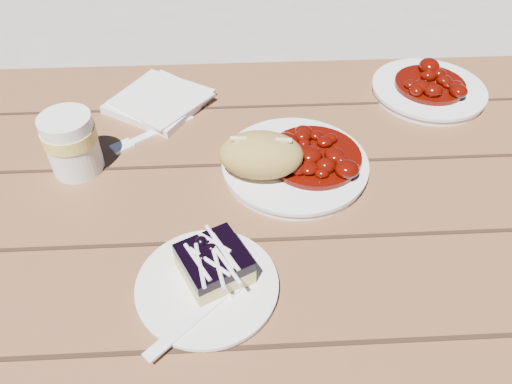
{
  "coord_description": "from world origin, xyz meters",
  "views": [
    {
      "loc": [
        0.17,
        -0.52,
        1.28
      ],
      "look_at": [
        0.19,
        -0.05,
        0.81
      ],
      "focal_mm": 35.0,
      "sensor_mm": 36.0,
      "label": 1
    }
  ],
  "objects_px": {
    "dessert_plate": "(207,286)",
    "blueberry_cake": "(214,263)",
    "bread_roll": "(261,155)",
    "picnic_table": "(143,270)",
    "second_cup": "(72,144)",
    "second_plate": "(428,91)",
    "main_plate": "(295,165)"
  },
  "relations": [
    {
      "from": "dessert_plate",
      "to": "blueberry_cake",
      "type": "xyz_separation_m",
      "value": [
        0.01,
        0.02,
        0.03
      ]
    },
    {
      "from": "bread_roll",
      "to": "blueberry_cake",
      "type": "bearing_deg",
      "value": -110.38
    },
    {
      "from": "picnic_table",
      "to": "blueberry_cake",
      "type": "relative_size",
      "value": 19.44
    },
    {
      "from": "dessert_plate",
      "to": "second_cup",
      "type": "bearing_deg",
      "value": 130.7
    },
    {
      "from": "second_plate",
      "to": "second_cup",
      "type": "bearing_deg",
      "value": -163.77
    },
    {
      "from": "picnic_table",
      "to": "second_cup",
      "type": "height_order",
      "value": "second_cup"
    },
    {
      "from": "main_plate",
      "to": "second_cup",
      "type": "height_order",
      "value": "second_cup"
    },
    {
      "from": "bread_roll",
      "to": "second_plate",
      "type": "distance_m",
      "value": 0.4
    },
    {
      "from": "picnic_table",
      "to": "bread_roll",
      "type": "relative_size",
      "value": 15.68
    },
    {
      "from": "picnic_table",
      "to": "second_plate",
      "type": "xyz_separation_m",
      "value": [
        0.53,
        0.27,
        0.17
      ]
    },
    {
      "from": "main_plate",
      "to": "bread_roll",
      "type": "bearing_deg",
      "value": -160.02
    },
    {
      "from": "second_plate",
      "to": "picnic_table",
      "type": "bearing_deg",
      "value": -153.51
    },
    {
      "from": "bread_roll",
      "to": "second_cup",
      "type": "xyz_separation_m",
      "value": [
        -0.29,
        0.04,
        -0.0
      ]
    },
    {
      "from": "bread_roll",
      "to": "blueberry_cake",
      "type": "distance_m",
      "value": 0.2
    },
    {
      "from": "bread_roll",
      "to": "second_cup",
      "type": "relative_size",
      "value": 1.3
    },
    {
      "from": "main_plate",
      "to": "bread_roll",
      "type": "relative_size",
      "value": 1.76
    },
    {
      "from": "dessert_plate",
      "to": "second_plate",
      "type": "bearing_deg",
      "value": 45.86
    },
    {
      "from": "bread_roll",
      "to": "picnic_table",
      "type": "bearing_deg",
      "value": -167.6
    },
    {
      "from": "main_plate",
      "to": "picnic_table",
      "type": "bearing_deg",
      "value": -165.93
    },
    {
      "from": "blueberry_cake",
      "to": "second_cup",
      "type": "distance_m",
      "value": 0.31
    },
    {
      "from": "main_plate",
      "to": "dessert_plate",
      "type": "distance_m",
      "value": 0.26
    },
    {
      "from": "main_plate",
      "to": "bread_roll",
      "type": "xyz_separation_m",
      "value": [
        -0.06,
        -0.02,
        0.04
      ]
    },
    {
      "from": "picnic_table",
      "to": "dessert_plate",
      "type": "xyz_separation_m",
      "value": [
        0.12,
        -0.16,
        0.17
      ]
    },
    {
      "from": "main_plate",
      "to": "dessert_plate",
      "type": "xyz_separation_m",
      "value": [
        -0.13,
        -0.22,
        -0.0
      ]
    },
    {
      "from": "second_cup",
      "to": "second_plate",
      "type": "bearing_deg",
      "value": 16.23
    },
    {
      "from": "main_plate",
      "to": "second_cup",
      "type": "xyz_separation_m",
      "value": [
        -0.34,
        0.02,
        0.04
      ]
    },
    {
      "from": "bread_roll",
      "to": "dessert_plate",
      "type": "height_order",
      "value": "bread_roll"
    },
    {
      "from": "main_plate",
      "to": "second_plate",
      "type": "height_order",
      "value": "same"
    },
    {
      "from": "bread_roll",
      "to": "second_plate",
      "type": "bearing_deg",
      "value": 33.79
    },
    {
      "from": "bread_roll",
      "to": "dessert_plate",
      "type": "distance_m",
      "value": 0.22
    },
    {
      "from": "blueberry_cake",
      "to": "main_plate",
      "type": "bearing_deg",
      "value": 32.26
    },
    {
      "from": "picnic_table",
      "to": "bread_roll",
      "type": "xyz_separation_m",
      "value": [
        0.2,
        0.04,
        0.21
      ]
    }
  ]
}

